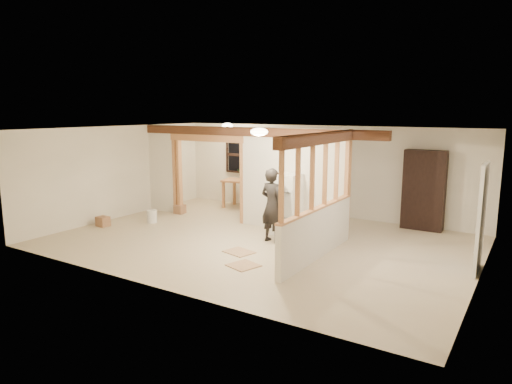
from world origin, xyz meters
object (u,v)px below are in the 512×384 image
Objects in this scene: bookshelf at (424,190)px; shop_vac at (175,195)px; work_table at (246,194)px; refrigerator at (287,204)px; woman at (272,205)px.

shop_vac is at bearing -170.70° from bookshelf.
work_table is at bearing -176.88° from bookshelf.
refrigerator is 1.05× the size of work_table.
refrigerator reaches higher than shop_vac.
work_table is 0.70× the size of bookshelf.
bookshelf is at bearing 9.30° from shop_vac.
bookshelf reaches higher than shop_vac.
work_table is at bearing 141.66° from refrigerator.
refrigerator is at bearing -12.80° from shop_vac.
woman is at bearing -58.09° from work_table.
woman is (0.03, -0.75, 0.11)m from refrigerator.
refrigerator is 0.74× the size of bookshelf.
bookshelf is (2.63, 2.17, 0.26)m from refrigerator.
work_table is 2.04× the size of shop_vac.
work_table is 2.23m from shop_vac.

